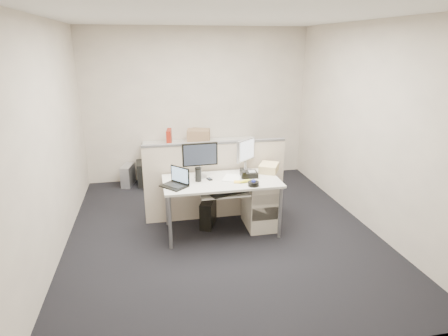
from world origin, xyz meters
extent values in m
cube|color=black|center=(0.00, 0.00, -0.01)|extent=(4.00, 4.50, 0.01)
cube|color=white|center=(0.00, 0.00, 2.70)|extent=(4.00, 4.50, 0.01)
cube|color=beige|center=(0.00, 2.25, 1.35)|extent=(4.00, 0.02, 2.70)
cube|color=beige|center=(0.00, -2.25, 1.35)|extent=(4.00, 0.02, 2.70)
cube|color=beige|center=(-2.00, 0.00, 1.35)|extent=(0.02, 4.50, 2.70)
cube|color=beige|center=(2.00, 0.00, 1.35)|extent=(0.02, 4.50, 2.70)
cube|color=silver|center=(0.00, 0.00, 0.71)|extent=(1.50, 0.75, 0.03)
cylinder|color=slate|center=(-0.70, -0.33, 0.35)|extent=(0.04, 0.04, 0.70)
cylinder|color=slate|center=(-0.70, 0.33, 0.35)|extent=(0.04, 0.04, 0.70)
cylinder|color=slate|center=(0.70, -0.33, 0.35)|extent=(0.04, 0.04, 0.70)
cylinder|color=slate|center=(0.70, 0.33, 0.35)|extent=(0.04, 0.04, 0.70)
cube|color=silver|center=(0.00, -0.18, 0.62)|extent=(0.62, 0.32, 0.02)
cube|color=beige|center=(0.55, 0.05, 0.33)|extent=(0.40, 0.55, 0.65)
cube|color=#BDAC95|center=(0.00, 0.45, 0.55)|extent=(2.00, 0.06, 1.10)
cube|color=beige|center=(0.00, 1.93, 0.36)|extent=(2.00, 0.60, 0.72)
cube|color=black|center=(-0.25, 0.18, 0.96)|extent=(0.47, 0.20, 0.46)
cube|color=#B7B7BC|center=(0.40, 0.31, 0.95)|extent=(0.39, 0.37, 0.44)
cube|color=black|center=(-0.62, -0.11, 0.84)|extent=(0.37, 0.38, 0.23)
cylinder|color=black|center=(0.35, -0.28, 0.76)|extent=(0.18, 0.18, 0.05)
cube|color=black|center=(0.38, 0.05, 0.76)|extent=(0.23, 0.19, 0.07)
cube|color=white|center=(0.15, 0.03, 0.74)|extent=(0.31, 0.34, 0.01)
cube|color=yellow|center=(0.18, -0.12, 0.74)|extent=(0.10, 0.10, 0.01)
cylinder|color=black|center=(-0.30, 0.02, 0.81)|extent=(0.10, 0.10, 0.17)
ellipsoid|color=#FCFF1F|center=(0.28, -0.15, 0.75)|extent=(0.18, 0.09, 0.04)
cube|color=black|center=(-0.15, 0.05, 0.74)|extent=(0.07, 0.11, 0.01)
cube|color=#E9C981|center=(0.70, 0.20, 0.79)|extent=(0.35, 0.37, 0.11)
cube|color=black|center=(0.05, -0.22, 0.64)|extent=(0.52, 0.32, 0.03)
cube|color=black|center=(-0.15, 0.20, 0.19)|extent=(0.29, 0.43, 0.37)
cube|color=black|center=(-1.05, 2.03, 0.20)|extent=(0.19, 0.44, 0.41)
cube|color=#B7B7BC|center=(-1.30, 2.03, 0.18)|extent=(0.25, 0.42, 0.37)
cube|color=#8F7050|center=(-0.05, 1.81, 0.86)|extent=(0.42, 0.35, 0.28)
cube|color=#8F7050|center=(0.00, 2.05, 0.84)|extent=(0.40, 0.37, 0.24)
cube|color=maroon|center=(-0.55, 1.89, 0.86)|extent=(0.11, 0.31, 0.29)
camera|label=1|loc=(-0.87, -4.45, 2.41)|focal=30.00mm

